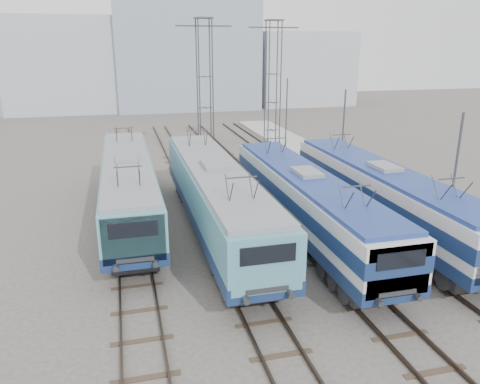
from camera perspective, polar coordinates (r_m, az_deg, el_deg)
The scene contains 14 objects.
ground at distance 20.56m, azimuth 7.37°, elevation -11.75°, with size 160.00×160.00×0.00m, color #514C47.
platform at distance 31.53m, azimuth 19.43°, elevation -1.71°, with size 4.00×70.00×0.30m, color #9E9E99.
locomotive_far_left at distance 27.94m, azimuth -13.46°, elevation 0.93°, with size 2.86×18.05×3.40m.
locomotive_center_left at distance 25.05m, azimuth -2.94°, elevation -0.32°, with size 2.97×18.77×3.53m.
locomotive_center_right at distance 24.73m, azimuth 8.16°, elevation -0.92°, with size 2.78×17.59×3.31m.
locomotive_far_right at distance 26.73m, azimuth 17.12°, elevation -0.11°, with size 2.79×17.66×3.32m.
catenary_tower_west at distance 39.33m, azimuth -4.29°, elevation 12.59°, with size 4.50×1.20×12.00m.
catenary_tower_east at distance 42.86m, azimuth 4.02°, elevation 13.01°, with size 4.50×1.20×12.00m.
mast_front at distance 25.06m, azimuth 24.57°, elevation 0.87°, with size 0.12×0.12×7.00m, color #3F4247.
mast_mid at distance 34.90m, azimuth 12.39°, elevation 6.39°, with size 0.12×0.12×7.00m, color #3F4247.
mast_rear at distance 45.78m, azimuth 5.67°, elevation 9.29°, with size 0.12×0.12×7.00m, color #3F4247.
building_west at distance 78.95m, azimuth -20.15°, elevation 14.34°, with size 18.00×12.00×14.00m, color #A4ADB8.
building_center at distance 79.33m, azimuth -6.74°, elevation 16.71°, with size 22.00×14.00×18.00m, color #8995A8.
building_east at distance 84.53m, azimuth 7.35°, elevation 14.70°, with size 16.00×12.00×12.00m, color #A4ADB8.
Camera 1 is at (-6.91, -16.57, 10.01)m, focal length 35.00 mm.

